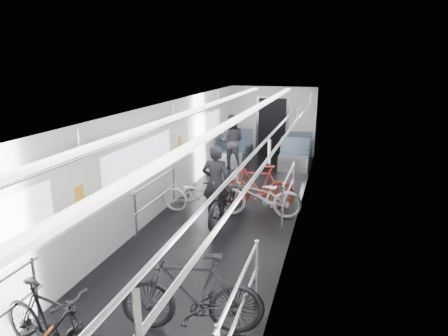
# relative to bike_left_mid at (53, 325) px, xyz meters

# --- Properties ---
(car_shell) EXTENTS (3.02, 14.01, 2.41)m
(car_shell) POSITION_rel_bike_left_mid_xyz_m (0.68, 5.53, 0.64)
(car_shell) COLOR black
(car_shell) RESTS_ON ground
(bike_left_mid) EXTENTS (1.69, 0.80, 0.98)m
(bike_left_mid) POSITION_rel_bike_left_mid_xyz_m (0.00, 0.00, 0.00)
(bike_left_mid) COLOR black
(bike_left_mid) RESTS_ON floor
(bike_left_far) EXTENTS (1.63, 0.61, 0.85)m
(bike_left_far) POSITION_rel_bike_left_mid_xyz_m (0.05, 4.70, -0.07)
(bike_left_far) COLOR #B5B6BA
(bike_left_far) RESTS_ON floor
(bike_right_near) EXTENTS (1.88, 0.86, 1.09)m
(bike_right_near) POSITION_rel_bike_left_mid_xyz_m (1.30, 0.92, 0.05)
(bike_right_near) COLOR black
(bike_right_near) RESTS_ON floor
(bike_right_mid) EXTENTS (1.88, 0.81, 0.96)m
(bike_right_mid) POSITION_rel_bike_left_mid_xyz_m (1.37, 4.88, -0.01)
(bike_right_mid) COLOR silver
(bike_right_mid) RESTS_ON floor
(bike_right_far) EXTENTS (1.71, 0.65, 1.00)m
(bike_right_far) POSITION_rel_bike_left_mid_xyz_m (1.23, 5.48, 0.01)
(bike_right_far) COLOR #A32214
(bike_right_far) RESTS_ON floor
(bike_aisle) EXTENTS (0.87, 1.92, 0.97)m
(bike_aisle) POSITION_rel_bike_left_mid_xyz_m (0.79, 4.46, -0.00)
(bike_aisle) COLOR black
(bike_aisle) RESTS_ON floor
(person_standing) EXTENTS (0.64, 0.47, 1.61)m
(person_standing) POSITION_rel_bike_left_mid_xyz_m (0.49, 4.56, 0.31)
(person_standing) COLOR black
(person_standing) RESTS_ON floor
(person_seated) EXTENTS (0.89, 0.74, 1.68)m
(person_seated) POSITION_rel_bike_left_mid_xyz_m (-0.25, 8.67, 0.35)
(person_seated) COLOR #27252B
(person_seated) RESTS_ON floor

